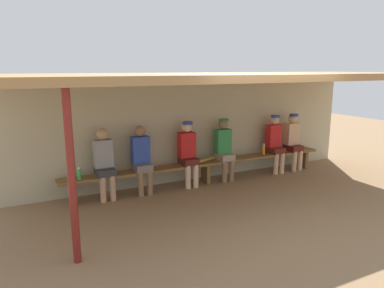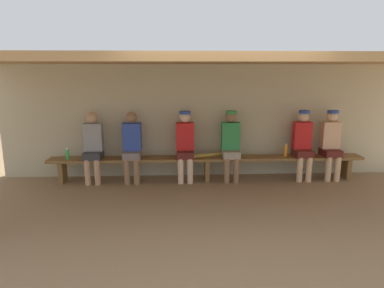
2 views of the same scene
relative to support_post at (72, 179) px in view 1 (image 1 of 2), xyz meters
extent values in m
plane|color=#8C6D4C|center=(3.01, 0.55, -1.10)|extent=(24.00, 24.00, 0.00)
cube|color=#B7AD8C|center=(3.01, 2.55, 0.00)|extent=(8.00, 0.20, 2.20)
cube|color=#9E7547|center=(3.01, 1.25, 1.16)|extent=(8.00, 2.80, 0.12)
cylinder|color=maroon|center=(0.00, 0.00, 0.00)|extent=(0.10, 0.10, 2.20)
cube|color=brown|center=(3.01, 2.10, -0.67)|extent=(6.00, 0.36, 0.05)
cube|color=brown|center=(0.26, 2.10, -0.90)|extent=(0.08, 0.29, 0.41)
cube|color=brown|center=(3.01, 2.10, -0.90)|extent=(0.08, 0.29, 0.41)
cube|color=brown|center=(5.76, 2.10, -0.90)|extent=(0.08, 0.29, 0.41)
cube|color=gray|center=(3.46, 2.08, -0.57)|extent=(0.32, 0.40, 0.14)
cylinder|color=#8C6647|center=(3.37, 1.92, -0.86)|extent=(0.11, 0.11, 0.48)
cylinder|color=#8C6647|center=(3.55, 1.92, -0.86)|extent=(0.11, 0.11, 0.48)
cube|color=#2D8442|center=(3.46, 2.16, -0.24)|extent=(0.34, 0.20, 0.52)
sphere|color=#8C6647|center=(3.46, 2.16, 0.13)|extent=(0.21, 0.21, 0.21)
cylinder|color=#2D8442|center=(3.46, 2.12, 0.22)|extent=(0.21, 0.21, 0.05)
cube|color=#591E19|center=(5.41, 2.08, -0.57)|extent=(0.32, 0.40, 0.14)
cylinder|color=#DBAD84|center=(5.32, 1.92, -0.86)|extent=(0.11, 0.11, 0.48)
cylinder|color=#DBAD84|center=(5.50, 1.92, -0.86)|extent=(0.11, 0.11, 0.48)
cube|color=#DBAD84|center=(5.41, 2.16, -0.24)|extent=(0.34, 0.20, 0.52)
sphere|color=#DBAD84|center=(5.41, 2.16, 0.13)|extent=(0.21, 0.21, 0.21)
cylinder|color=#2D47A5|center=(5.41, 2.12, 0.22)|extent=(0.21, 0.21, 0.05)
cube|color=#591E19|center=(2.59, 2.08, -0.57)|extent=(0.32, 0.40, 0.14)
cylinder|color=beige|center=(2.50, 1.92, -0.86)|extent=(0.11, 0.11, 0.48)
cylinder|color=beige|center=(2.68, 1.92, -0.86)|extent=(0.11, 0.11, 0.48)
cube|color=red|center=(2.59, 2.16, -0.24)|extent=(0.34, 0.20, 0.52)
sphere|color=beige|center=(2.59, 2.16, 0.13)|extent=(0.21, 0.21, 0.21)
cylinder|color=#2D47A5|center=(2.59, 2.12, 0.22)|extent=(0.21, 0.21, 0.05)
cube|color=#591E19|center=(4.86, 2.08, -0.57)|extent=(0.32, 0.40, 0.14)
cylinder|color=#DBAD84|center=(4.77, 1.92, -0.86)|extent=(0.11, 0.11, 0.48)
cylinder|color=#DBAD84|center=(4.95, 1.92, -0.86)|extent=(0.11, 0.11, 0.48)
cube|color=red|center=(4.86, 2.16, -0.24)|extent=(0.34, 0.20, 0.52)
sphere|color=#DBAD84|center=(4.86, 2.16, 0.13)|extent=(0.21, 0.21, 0.21)
cylinder|color=#2D47A5|center=(4.86, 2.12, 0.22)|extent=(0.21, 0.21, 0.05)
cube|color=slate|center=(1.59, 2.08, -0.57)|extent=(0.32, 0.40, 0.14)
cylinder|color=#8C6647|center=(1.50, 1.92, -0.86)|extent=(0.11, 0.11, 0.48)
cylinder|color=#8C6647|center=(1.68, 1.92, -0.86)|extent=(0.11, 0.11, 0.48)
cube|color=#2D47A5|center=(1.59, 2.16, -0.24)|extent=(0.34, 0.20, 0.52)
sphere|color=#8C6647|center=(1.59, 2.16, 0.13)|extent=(0.21, 0.21, 0.21)
cube|color=#333338|center=(0.87, 2.08, -0.57)|extent=(0.32, 0.40, 0.14)
cylinder|color=tan|center=(0.78, 1.92, -0.86)|extent=(0.11, 0.11, 0.48)
cylinder|color=tan|center=(0.96, 1.92, -0.86)|extent=(0.11, 0.11, 0.48)
cube|color=gray|center=(0.87, 2.16, -0.24)|extent=(0.34, 0.20, 0.52)
sphere|color=tan|center=(0.87, 2.16, 0.13)|extent=(0.21, 0.21, 0.21)
cylinder|color=orange|center=(4.53, 2.10, -0.53)|extent=(0.06, 0.06, 0.23)
cylinder|color=white|center=(4.53, 2.10, -0.40)|extent=(0.04, 0.04, 0.02)
cylinder|color=green|center=(0.39, 2.06, -0.55)|extent=(0.07, 0.07, 0.19)
cylinder|color=white|center=(0.39, 2.06, -0.44)|extent=(0.05, 0.05, 0.02)
cylinder|color=#B28C33|center=(2.95, 2.10, -0.61)|extent=(0.75, 0.30, 0.07)
camera|label=1|loc=(-0.57, -4.36, 1.31)|focal=33.57mm
camera|label=2|loc=(2.44, -4.24, 1.01)|focal=32.09mm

